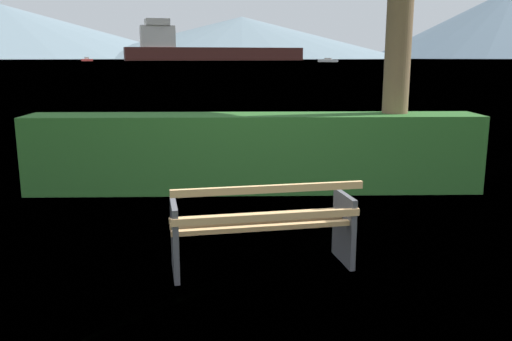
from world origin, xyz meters
TOP-DOWN VIEW (x-y plane):
  - ground_plane at (0.00, 0.00)m, footprint 1400.00×1400.00m
  - water_surface at (0.00, 306.13)m, footprint 620.00×620.00m
  - park_bench at (0.01, -0.06)m, footprint 1.76×0.85m
  - hedge_row at (0.00, 3.01)m, footprint 6.59×0.79m
  - cargo_ship_large at (-20.91, 280.35)m, footprint 93.20×35.94m
  - fishing_boat_near at (-69.07, 239.80)m, footprint 5.08×3.76m
  - tender_far at (31.85, 197.01)m, footprint 7.71×3.74m
  - distant_hills at (-14.07, 577.47)m, footprint 904.67×413.48m

SIDE VIEW (x-z plane):
  - ground_plane at x=0.00m, z-range 0.00..0.00m
  - water_surface at x=0.00m, z-range 0.00..0.00m
  - park_bench at x=0.01m, z-range -0.01..0.86m
  - hedge_row at x=0.00m, z-range 0.00..1.12m
  - tender_far at x=31.85m, z-range -0.20..1.33m
  - fishing_boat_near at x=-69.07m, z-range -0.27..1.55m
  - cargo_ship_large at x=-20.91m, z-range -4.52..15.99m
  - distant_hills at x=-14.07m, z-range -8.27..67.65m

